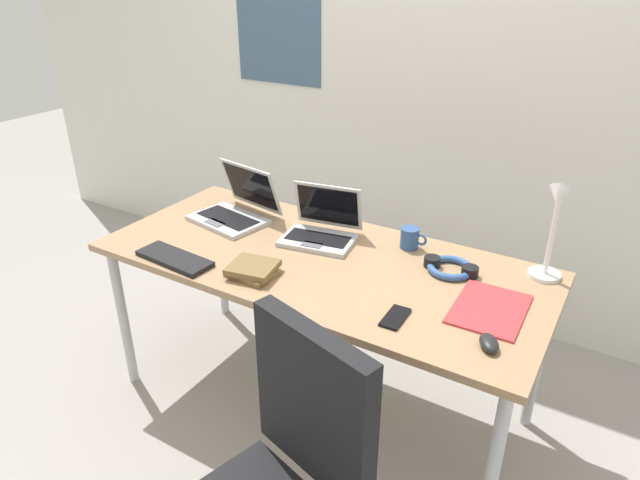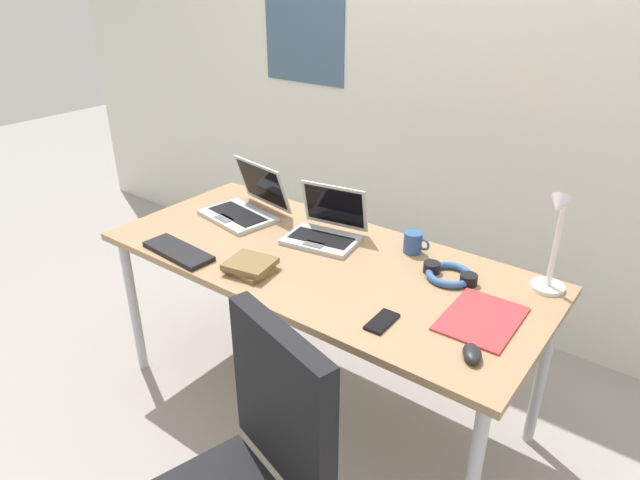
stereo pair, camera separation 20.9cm
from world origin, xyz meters
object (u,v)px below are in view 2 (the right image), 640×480
computer_mouse (472,353)px  paper_folder_back_left (481,319)px  laptop_back_right (325,229)px  headphones (450,275)px  external_keyboard (178,251)px  desk_lamp (554,243)px  cell_phone (382,321)px  laptop_back_left (245,206)px  coffee_mug (413,242)px  book_stack (250,266)px

computer_mouse → paper_folder_back_left: bearing=75.4°
laptop_back_right → headphones: bearing=1.4°
external_keyboard → paper_folder_back_left: external_keyboard is taller
external_keyboard → headphones: headphones is taller
headphones → laptop_back_right: bearing=-178.6°
desk_lamp → headphones: desk_lamp is taller
computer_mouse → cell_phone: bearing=151.3°
laptop_back_left → coffee_mug: size_ratio=3.39×
laptop_back_left → computer_mouse: (1.27, -0.36, -0.03)m
cell_phone → headphones: bearing=81.4°
computer_mouse → headphones: (-0.26, 0.40, -0.00)m
laptop_back_right → laptop_back_left: size_ratio=0.88×
desk_lamp → book_stack: size_ratio=2.04×
computer_mouse → laptop_back_right: bearing=125.6°
headphones → coffee_mug: size_ratio=1.89×
book_stack → coffee_mug: (0.42, 0.52, 0.02)m
paper_folder_back_left → external_keyboard: bearing=-165.8°
paper_folder_back_left → desk_lamp: bearing=69.4°
headphones → coffee_mug: (-0.21, 0.10, 0.03)m
desk_lamp → laptop_back_right: desk_lamp is taller
desk_lamp → external_keyboard: (-1.28, -0.59, -0.19)m
book_stack → laptop_back_left: bearing=135.6°
cell_phone → coffee_mug: 0.53m
computer_mouse → coffee_mug: size_ratio=0.85×
desk_lamp → cell_phone: 0.66m
computer_mouse → cell_phone: (-0.31, -0.01, -0.01)m
desk_lamp → laptop_back_left: (-1.33, -0.15, -0.15)m
desk_lamp → external_keyboard: size_ratio=1.21×
external_keyboard → paper_folder_back_left: bearing=18.4°
laptop_back_right → external_keyboard: size_ratio=1.02×
external_keyboard → cell_phone: 0.92m
desk_lamp → book_stack: 1.10m
laptop_back_left → cell_phone: laptop_back_left is taller
cell_phone → coffee_mug: coffee_mug is taller
external_keyboard → paper_folder_back_left: (1.17, 0.30, -0.01)m
laptop_back_right → book_stack: size_ratio=1.72×
external_keyboard → headphones: size_ratio=1.54×
headphones → paper_folder_back_left: bearing=-42.6°
laptop_back_left → book_stack: (0.38, -0.38, -0.02)m
paper_folder_back_left → laptop_back_right: bearing=167.4°
cell_phone → computer_mouse: bearing=-0.6°
desk_lamp → coffee_mug: size_ratio=3.54×
laptop_back_right → laptop_back_left: (-0.44, -0.02, 0.00)m
desk_lamp → computer_mouse: 0.54m
computer_mouse → book_stack: book_stack is taller
book_stack → coffee_mug: size_ratio=1.74×
desk_lamp → computer_mouse: bearing=-96.3°
laptop_back_left → computer_mouse: bearing=-15.7°
desk_lamp → headphones: bearing=-160.6°
laptop_back_right → coffee_mug: size_ratio=2.99×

